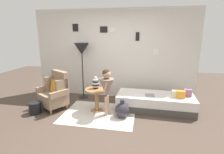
% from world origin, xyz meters
% --- Properties ---
extents(ground_plane, '(12.00, 12.00, 0.00)m').
position_xyz_m(ground_plane, '(0.00, 0.00, 0.00)').
color(ground_plane, '#4C3D33').
extents(gallery_wall, '(4.80, 0.12, 2.60)m').
position_xyz_m(gallery_wall, '(-0.00, 1.95, 1.30)').
color(gallery_wall, silver).
rests_on(gallery_wall, ground).
extents(rug, '(1.71, 1.37, 0.01)m').
position_xyz_m(rug, '(-0.10, 0.59, 0.01)').
color(rug, silver).
rests_on(rug, ground).
extents(armchair, '(0.90, 0.84, 0.97)m').
position_xyz_m(armchair, '(-1.29, 0.73, 0.44)').
color(armchair, tan).
rests_on(armchair, ground).
extents(daybed, '(1.92, 0.85, 0.40)m').
position_xyz_m(daybed, '(1.23, 1.11, 0.20)').
color(daybed, '#4C4742').
rests_on(daybed, ground).
extents(pillow_head, '(0.20, 0.13, 0.17)m').
position_xyz_m(pillow_head, '(2.01, 1.15, 0.49)').
color(pillow_head, gray).
rests_on(pillow_head, daybed).
extents(pillow_mid, '(0.22, 0.14, 0.18)m').
position_xyz_m(pillow_mid, '(1.81, 0.99, 0.49)').
color(pillow_mid, orange).
rests_on(pillow_mid, daybed).
extents(pillow_back, '(0.21, 0.13, 0.17)m').
position_xyz_m(pillow_back, '(1.71, 1.03, 0.48)').
color(pillow_back, beige).
rests_on(pillow_back, daybed).
extents(side_table, '(0.57, 0.57, 0.58)m').
position_xyz_m(side_table, '(-0.20, 0.74, 0.41)').
color(side_table, '#9E7042').
rests_on(side_table, ground).
extents(vase_striped, '(0.18, 0.18, 0.29)m').
position_xyz_m(vase_striped, '(-0.23, 0.79, 0.70)').
color(vase_striped, black).
rests_on(vase_striped, side_table).
extents(floor_lamp, '(0.43, 0.43, 1.64)m').
position_xyz_m(floor_lamp, '(-0.87, 1.62, 1.42)').
color(floor_lamp, black).
rests_on(floor_lamp, ground).
extents(person_child, '(0.34, 0.34, 1.12)m').
position_xyz_m(person_child, '(0.10, 0.57, 0.72)').
color(person_child, tan).
rests_on(person_child, ground).
extents(book_on_daybed, '(0.24, 0.18, 0.03)m').
position_xyz_m(book_on_daybed, '(1.10, 1.00, 0.42)').
color(book_on_daybed, gray).
rests_on(book_on_daybed, daybed).
extents(demijohn_near, '(0.35, 0.35, 0.43)m').
position_xyz_m(demijohn_near, '(0.47, 0.52, 0.18)').
color(demijohn_near, '#332D38').
rests_on(demijohn_near, ground).
extents(magazine_basket, '(0.28, 0.28, 0.28)m').
position_xyz_m(magazine_basket, '(-1.65, 0.33, 0.14)').
color(magazine_basket, black).
rests_on(magazine_basket, ground).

